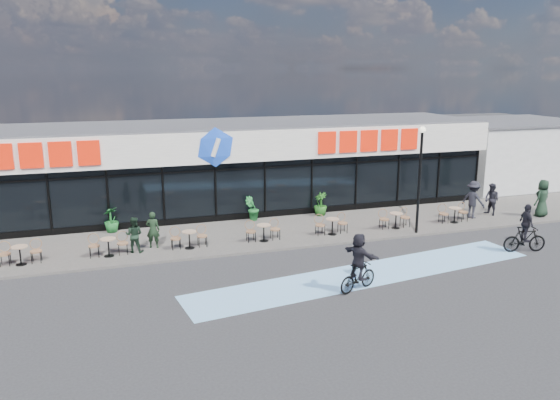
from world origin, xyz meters
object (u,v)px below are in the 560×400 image
cyclist_a (358,265)px  patron_right (134,235)px  potted_plant_left (111,220)px  lamp_post (420,170)px  patron_left (153,230)px  potted_plant_mid (252,208)px  pedestrian_a (492,199)px  potted_plant_right (320,204)px  cyclist_b (525,233)px  pedestrian_b (473,200)px  pedestrian_c (542,198)px

cyclist_a → patron_right: bearing=138.7°
potted_plant_left → cyclist_a: size_ratio=0.57×
lamp_post → patron_left: 11.93m
potted_plant_mid → pedestrian_a: size_ratio=0.74×
lamp_post → potted_plant_right: 5.67m
pedestrian_a → cyclist_a: size_ratio=0.80×
patron_left → cyclist_a: 9.06m
cyclist_a → cyclist_b: (8.34, 1.60, -0.14)m
lamp_post → pedestrian_b: size_ratio=2.58×
lamp_post → cyclist_a: bearing=-136.7°
lamp_post → pedestrian_b: (4.03, 1.38, -1.96)m
potted_plant_right → pedestrian_c: bearing=-18.8°
potted_plant_right → pedestrian_b: (7.08, -2.80, 0.35)m
potted_plant_left → pedestrian_b: size_ratio=0.62×
cyclist_a → pedestrian_b: bearing=34.4°
lamp_post → potted_plant_left: lamp_post is taller
potted_plant_mid → pedestrian_a: 12.23m
patron_right → pedestrian_c: bearing=-160.8°
potted_plant_left → lamp_post: bearing=-18.3°
potted_plant_mid → cyclist_a: size_ratio=0.59×
patron_left → cyclist_a: size_ratio=0.76×
pedestrian_a → cyclist_b: 5.55m
potted_plant_right → patron_right: 9.86m
potted_plant_mid → cyclist_a: 9.46m
potted_plant_mid → pedestrian_b: size_ratio=0.64×
cyclist_b → potted_plant_mid: bearing=140.9°
pedestrian_a → pedestrian_c: 2.47m
patron_right → cyclist_a: 9.38m
pedestrian_a → pedestrian_c: size_ratio=0.86×
cyclist_a → potted_plant_left: bearing=129.9°
potted_plant_left → potted_plant_mid: 6.65m
potted_plant_left → cyclist_b: cyclist_b is taller
potted_plant_left → cyclist_a: cyclist_a is taller
pedestrian_a → cyclist_b: (-2.33, -5.04, -0.12)m
potted_plant_right → patron_right: (-9.37, -3.06, 0.15)m
pedestrian_c → cyclist_a: cyclist_a is taller
potted_plant_mid → cyclist_a: bearing=-82.5°
potted_plant_left → patron_right: 3.37m
potted_plant_right → potted_plant_mid: bearing=178.0°
lamp_post → pedestrian_c: bearing=4.2°
potted_plant_right → cyclist_a: cyclist_a is taller
lamp_post → cyclist_a: (-5.38, -5.07, -2.07)m
potted_plant_left → potted_plant_mid: size_ratio=0.96×
patron_right → potted_plant_mid: bearing=-130.5°
patron_right → pedestrian_a: size_ratio=0.91×
lamp_post → potted_plant_left: size_ratio=4.18×
lamp_post → patron_right: (-12.43, 1.12, -2.16)m
patron_left → pedestrian_c: size_ratio=0.82×
potted_plant_left → pedestrian_c: size_ratio=0.61×
potted_plant_mid → patron_left: bearing=-150.7°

